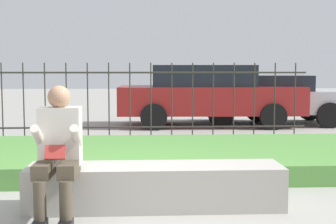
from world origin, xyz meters
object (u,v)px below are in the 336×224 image
person_seated_reader (58,148)px  car_parked_right (267,97)px  stone_bench (155,189)px  car_parked_center (208,94)px

person_seated_reader → car_parked_right: car_parked_right is taller
car_parked_right → stone_bench: bearing=-108.4°
car_parked_center → car_parked_right: car_parked_center is taller
stone_bench → car_parked_right: 7.81m
stone_bench → person_seated_reader: (-0.89, -0.31, 0.47)m
person_seated_reader → car_parked_center: car_parked_center is taller
car_parked_right → person_seated_reader: bearing=-113.1°
person_seated_reader → car_parked_center: bearing=71.8°
person_seated_reader → car_parked_center: size_ratio=0.27×
car_parked_center → car_parked_right: 1.60m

